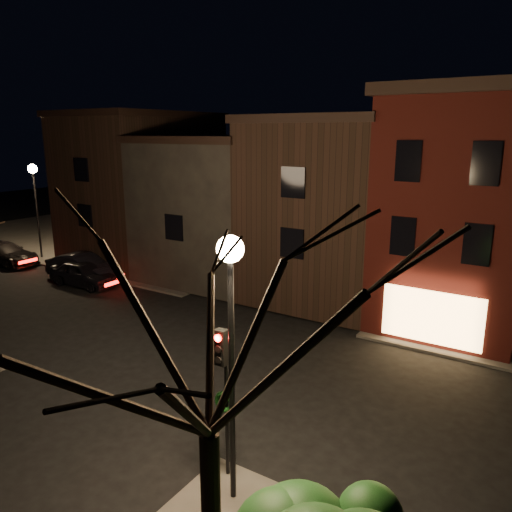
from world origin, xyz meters
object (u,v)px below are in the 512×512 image
(traffic_signal, at_px, (224,381))
(parked_car_b, at_px, (83,267))
(street_lamp_near, at_px, (231,299))
(parked_car_c, at_px, (4,254))
(parked_car_a, at_px, (83,273))
(bare_tree_right, at_px, (206,298))
(street_lamp_far, at_px, (34,185))

(traffic_signal, relative_size, parked_car_b, 0.83)
(street_lamp_near, xyz_separation_m, parked_car_c, (-25.88, 9.88, -4.43))
(parked_car_a, height_order, parked_car_c, parked_car_c)
(bare_tree_right, relative_size, parked_car_b, 1.75)
(street_lamp_far, distance_m, parked_car_b, 8.34)
(street_lamp_near, bearing_deg, traffic_signal, 140.63)
(street_lamp_near, distance_m, parked_car_c, 28.05)
(parked_car_b, bearing_deg, bare_tree_right, -126.37)
(traffic_signal, bearing_deg, parked_car_a, 151.59)
(parked_car_a, distance_m, parked_car_c, 8.46)
(parked_car_a, bearing_deg, street_lamp_near, -121.77)
(street_lamp_far, distance_m, bare_tree_right, 30.32)
(street_lamp_near, xyz_separation_m, traffic_signal, (-0.60, 0.49, -2.37))
(street_lamp_far, height_order, bare_tree_right, bare_tree_right)
(street_lamp_near, distance_m, parked_car_a, 20.38)
(parked_car_a, bearing_deg, bare_tree_right, -125.79)
(street_lamp_far, relative_size, parked_car_a, 1.50)
(traffic_signal, bearing_deg, bare_tree_right, -57.59)
(bare_tree_right, distance_m, parked_car_a, 22.94)
(street_lamp_far, xyz_separation_m, parked_car_a, (7.77, -2.61, -4.44))
(parked_car_b, bearing_deg, street_lamp_near, -122.61)
(street_lamp_far, bearing_deg, parked_car_a, -18.54)
(traffic_signal, distance_m, parked_car_c, 27.04)
(street_lamp_far, height_order, parked_car_a, street_lamp_far)
(traffic_signal, relative_size, parked_car_a, 0.94)
(street_lamp_far, xyz_separation_m, traffic_signal, (24.60, -11.71, -2.37))
(bare_tree_right, bearing_deg, street_lamp_far, 150.98)
(bare_tree_right, bearing_deg, street_lamp_near, 117.47)
(parked_car_a, distance_m, parked_car_b, 1.19)
(street_lamp_near, xyz_separation_m, bare_tree_right, (1.30, -2.50, 0.97))
(traffic_signal, xyz_separation_m, parked_car_c, (-25.28, 9.39, -2.05))
(parked_car_a, xyz_separation_m, parked_car_b, (-0.93, 0.74, 0.06))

